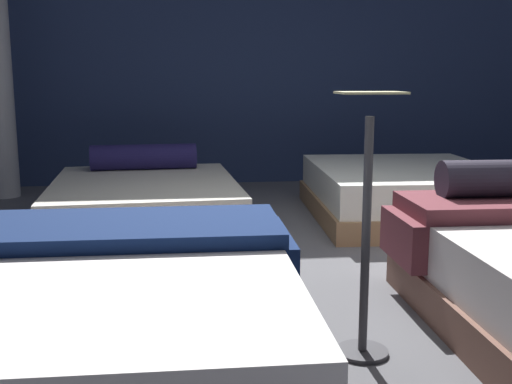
% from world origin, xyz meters
% --- Properties ---
extents(ground_plane, '(18.00, 18.00, 0.02)m').
position_xyz_m(ground_plane, '(0.00, 0.00, -0.01)').
color(ground_plane, '#5B5B60').
extents(showroom_back_wall, '(18.00, 0.06, 3.50)m').
position_xyz_m(showroom_back_wall, '(0.00, 3.58, 1.75)').
color(showroom_back_wall, navy).
rests_on(showroom_back_wall, ground_plane).
extents(bed_0, '(1.66, 1.98, 0.53)m').
position_xyz_m(bed_0, '(-1.09, -1.26, 0.24)').
color(bed_0, brown).
rests_on(bed_0, ground_plane).
extents(bed_2, '(1.73, 2.11, 0.62)m').
position_xyz_m(bed_2, '(-1.14, 1.53, 0.20)').
color(bed_2, black).
rests_on(bed_2, ground_plane).
extents(bed_3, '(1.72, 2.03, 0.46)m').
position_xyz_m(bed_3, '(1.18, 1.48, 0.23)').
color(bed_3, '#96724E').
rests_on(bed_3, ground_plane).
extents(price_sign, '(0.28, 0.24, 1.20)m').
position_xyz_m(price_sign, '(0.00, -1.27, 0.47)').
color(price_sign, '#3F3F44').
rests_on(price_sign, ground_plane).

